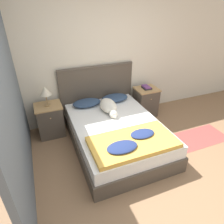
{
  "coord_description": "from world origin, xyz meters",
  "views": [
    {
      "loc": [
        -1.28,
        -1.57,
        2.31
      ],
      "look_at": [
        -0.15,
        1.24,
        0.57
      ],
      "focal_mm": 32.0,
      "sensor_mm": 36.0,
      "label": 1
    }
  ],
  "objects_px": {
    "book_stack": "(146,87)",
    "table_lamp": "(45,91)",
    "pillow_right": "(115,98)",
    "dog": "(109,106)",
    "nightstand_left": "(50,120)",
    "bed": "(116,134)",
    "nightstand_right": "(146,102)",
    "pillow_left": "(87,103)"
  },
  "relations": [
    {
      "from": "nightstand_right",
      "to": "dog",
      "type": "distance_m",
      "value": 1.1
    },
    {
      "from": "pillow_right",
      "to": "table_lamp",
      "type": "distance_m",
      "value": 1.37
    },
    {
      "from": "bed",
      "to": "pillow_left",
      "type": "bearing_deg",
      "value": 110.75
    },
    {
      "from": "bed",
      "to": "dog",
      "type": "xyz_separation_m",
      "value": [
        0.02,
        0.4,
        0.34
      ]
    },
    {
      "from": "nightstand_left",
      "to": "book_stack",
      "type": "height_order",
      "value": "book_stack"
    },
    {
      "from": "book_stack",
      "to": "table_lamp",
      "type": "bearing_deg",
      "value": -179.58
    },
    {
      "from": "nightstand_right",
      "to": "table_lamp",
      "type": "distance_m",
      "value": 2.13
    },
    {
      "from": "pillow_right",
      "to": "dog",
      "type": "relative_size",
      "value": 0.85
    },
    {
      "from": "book_stack",
      "to": "pillow_right",
      "type": "bearing_deg",
      "value": 179.48
    },
    {
      "from": "dog",
      "to": "book_stack",
      "type": "height_order",
      "value": "dog"
    },
    {
      "from": "bed",
      "to": "pillow_right",
      "type": "height_order",
      "value": "pillow_right"
    },
    {
      "from": "dog",
      "to": "table_lamp",
      "type": "bearing_deg",
      "value": 161.28
    },
    {
      "from": "dog",
      "to": "table_lamp",
      "type": "distance_m",
      "value": 1.14
    },
    {
      "from": "nightstand_right",
      "to": "pillow_left",
      "type": "bearing_deg",
      "value": 179.16
    },
    {
      "from": "nightstand_left",
      "to": "pillow_right",
      "type": "bearing_deg",
      "value": 0.84
    },
    {
      "from": "bed",
      "to": "nightstand_left",
      "type": "height_order",
      "value": "nightstand_left"
    },
    {
      "from": "pillow_left",
      "to": "pillow_right",
      "type": "xyz_separation_m",
      "value": [
        0.59,
        0.0,
        0.0
      ]
    },
    {
      "from": "pillow_right",
      "to": "book_stack",
      "type": "xyz_separation_m",
      "value": [
        0.73,
        -0.01,
        0.12
      ]
    },
    {
      "from": "pillow_left",
      "to": "nightstand_right",
      "type": "bearing_deg",
      "value": -0.84
    },
    {
      "from": "dog",
      "to": "book_stack",
      "type": "bearing_deg",
      "value": 20.05
    },
    {
      "from": "pillow_left",
      "to": "book_stack",
      "type": "distance_m",
      "value": 1.32
    },
    {
      "from": "pillow_right",
      "to": "book_stack",
      "type": "bearing_deg",
      "value": -0.52
    },
    {
      "from": "nightstand_left",
      "to": "book_stack",
      "type": "distance_m",
      "value": 2.07
    },
    {
      "from": "nightstand_left",
      "to": "pillow_right",
      "type": "xyz_separation_m",
      "value": [
        1.32,
        0.02,
        0.21
      ]
    },
    {
      "from": "nightstand_left",
      "to": "dog",
      "type": "bearing_deg",
      "value": -18.83
    },
    {
      "from": "bed",
      "to": "dog",
      "type": "bearing_deg",
      "value": 87.79
    },
    {
      "from": "bed",
      "to": "book_stack",
      "type": "bearing_deg",
      "value": 37.08
    },
    {
      "from": "dog",
      "to": "bed",
      "type": "bearing_deg",
      "value": -92.21
    },
    {
      "from": "pillow_right",
      "to": "dog",
      "type": "xyz_separation_m",
      "value": [
        -0.28,
        -0.37,
        0.05
      ]
    },
    {
      "from": "nightstand_right",
      "to": "pillow_left",
      "type": "distance_m",
      "value": 1.34
    },
    {
      "from": "bed",
      "to": "table_lamp",
      "type": "bearing_deg",
      "value": 143.51
    },
    {
      "from": "book_stack",
      "to": "nightstand_left",
      "type": "bearing_deg",
      "value": -179.64
    },
    {
      "from": "nightstand_right",
      "to": "table_lamp",
      "type": "xyz_separation_m",
      "value": [
        -2.05,
        -0.0,
        0.59
      ]
    },
    {
      "from": "nightstand_right",
      "to": "dog",
      "type": "bearing_deg",
      "value": -160.63
    },
    {
      "from": "nightstand_left",
      "to": "table_lamp",
      "type": "bearing_deg",
      "value": -90.0
    },
    {
      "from": "pillow_right",
      "to": "nightstand_left",
      "type": "bearing_deg",
      "value": -179.16
    },
    {
      "from": "book_stack",
      "to": "dog",
      "type": "bearing_deg",
      "value": -159.95
    },
    {
      "from": "nightstand_left",
      "to": "table_lamp",
      "type": "height_order",
      "value": "table_lamp"
    },
    {
      "from": "book_stack",
      "to": "bed",
      "type": "bearing_deg",
      "value": -142.92
    },
    {
      "from": "dog",
      "to": "table_lamp",
      "type": "xyz_separation_m",
      "value": [
        -1.04,
        0.35,
        0.33
      ]
    },
    {
      "from": "table_lamp",
      "to": "dog",
      "type": "bearing_deg",
      "value": -18.72
    },
    {
      "from": "pillow_right",
      "to": "dog",
      "type": "distance_m",
      "value": 0.47
    }
  ]
}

